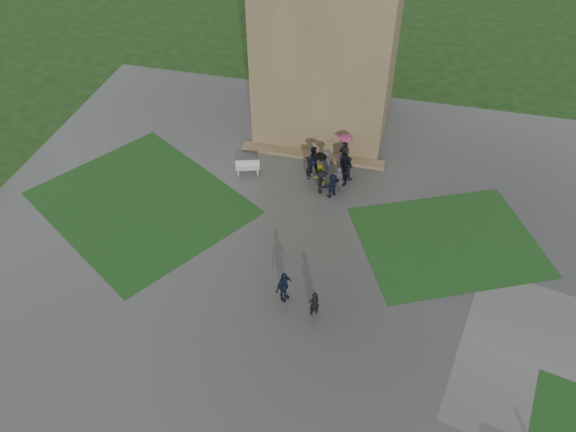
# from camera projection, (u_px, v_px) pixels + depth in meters

# --- Properties ---
(ground) EXTENTS (120.00, 120.00, 0.00)m
(ground) POSITION_uv_depth(u_px,v_px,m) (267.00, 282.00, 27.36)
(ground) COLOR black
(plaza) EXTENTS (34.00, 34.00, 0.02)m
(plaza) POSITION_uv_depth(u_px,v_px,m) (277.00, 254.00, 28.79)
(plaza) COLOR #333331
(plaza) RESTS_ON ground
(lawn_inset_left) EXTENTS (14.10, 13.46, 0.01)m
(lawn_inset_left) POSITION_uv_depth(u_px,v_px,m) (141.00, 203.00, 31.72)
(lawn_inset_left) COLOR #133412
(lawn_inset_left) RESTS_ON plaza
(lawn_inset_right) EXTENTS (11.12, 10.15, 0.01)m
(lawn_inset_right) POSITION_uv_depth(u_px,v_px,m) (448.00, 241.00, 29.42)
(lawn_inset_right) COLOR #133412
(lawn_inset_right) RESTS_ON plaza
(tower_plinth) EXTENTS (9.00, 0.80, 0.22)m
(tower_plinth) POSITION_uv_depth(u_px,v_px,m) (312.00, 155.00, 34.88)
(tower_plinth) COLOR brown
(tower_plinth) RESTS_ON plaza
(bench) EXTENTS (1.50, 0.86, 0.83)m
(bench) POSITION_uv_depth(u_px,v_px,m) (248.00, 167.00, 33.46)
(bench) COLOR #B0B1AC
(bench) RESTS_ON plaza
(visitor_cluster) EXTENTS (3.01, 4.01, 2.46)m
(visitor_cluster) POSITION_uv_depth(u_px,v_px,m) (331.00, 167.00, 32.40)
(visitor_cluster) COLOR black
(visitor_cluster) RESTS_ON plaza
(pedestrian_mid) EXTENTS (0.98, 1.16, 1.73)m
(pedestrian_mid) POSITION_uv_depth(u_px,v_px,m) (284.00, 286.00, 26.02)
(pedestrian_mid) COLOR black
(pedestrian_mid) RESTS_ON plaza
(pedestrian_near) EXTENTS (0.62, 0.61, 1.45)m
(pedestrian_near) POSITION_uv_depth(u_px,v_px,m) (314.00, 303.00, 25.45)
(pedestrian_near) COLOR black
(pedestrian_near) RESTS_ON plaza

